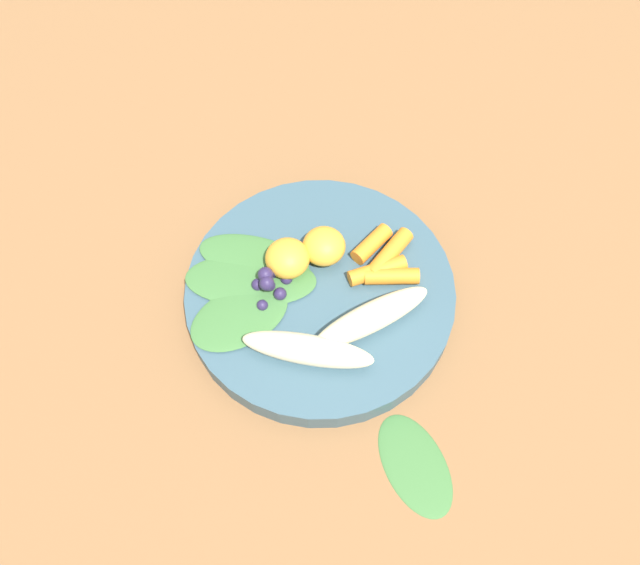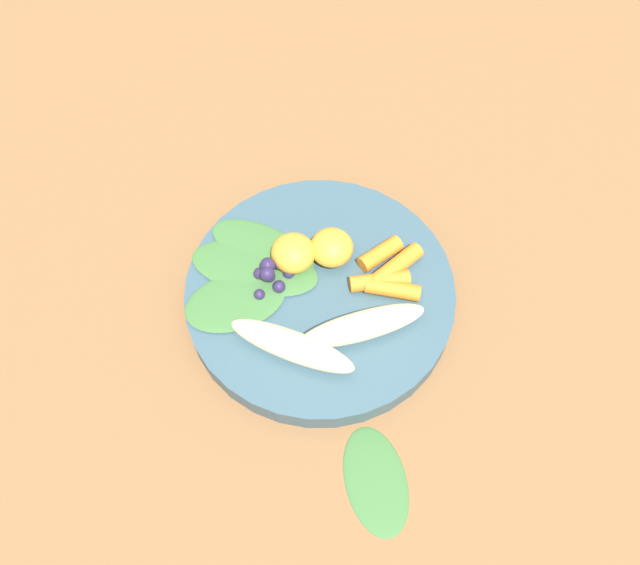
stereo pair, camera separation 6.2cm
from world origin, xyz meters
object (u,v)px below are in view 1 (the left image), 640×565
Objects in this scene: banana_peeled_left at (372,317)px; kale_leaf_stray at (415,464)px; bowl at (320,294)px; banana_peeled_right at (308,350)px; orange_segment_near at (287,258)px.

banana_peeled_left reaches higher than kale_leaf_stray.
banana_peeled_right is (-0.07, 0.02, 0.03)m from bowl.
orange_segment_near reaches higher than banana_peeled_right.
kale_leaf_stray is at bearing -33.98° from banana_peeled_right.
orange_segment_near is 0.22m from kale_leaf_stray.
banana_peeled_right is at bearing -174.50° from orange_segment_near.
kale_leaf_stray is (-0.13, -0.02, -0.04)m from banana_peeled_left.
bowl is 2.18× the size of banana_peeled_right.
orange_segment_near is at bearing -172.21° from kale_leaf_stray.
banana_peeled_left is at bearing -134.91° from orange_segment_near.
kale_leaf_stray is (-0.20, -0.09, -0.04)m from orange_segment_near.
kale_leaf_stray is (-0.10, -0.08, -0.04)m from banana_peeled_right.
bowl is at bearing 91.73° from banana_peeled_right.
banana_peeled_left is 0.07m from banana_peeled_right.
banana_peeled_left and banana_peeled_right have the same top height.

